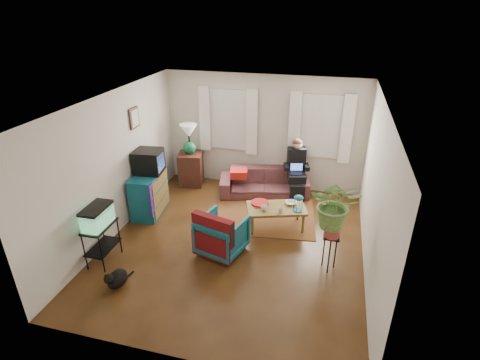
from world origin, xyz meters
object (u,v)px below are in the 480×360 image
(dresser, at_px, (149,193))
(aquarium_stand, at_px, (102,243))
(side_table, at_px, (191,169))
(sofa, at_px, (264,178))
(armchair, at_px, (222,233))
(plant_stand, at_px, (329,252))
(coffee_table, at_px, (276,217))

(dresser, xyz_separation_m, aquarium_stand, (-0.01, -1.69, -0.09))
(side_table, xyz_separation_m, aquarium_stand, (-0.35, -3.15, -0.04))
(sofa, height_order, armchair, sofa)
(side_table, distance_m, plant_stand, 4.11)
(coffee_table, bearing_deg, sofa, 92.44)
(dresser, xyz_separation_m, coffee_table, (2.62, 0.05, -0.21))
(armchair, xyz_separation_m, plant_stand, (1.82, -0.03, -0.05))
(aquarium_stand, distance_m, armchair, 2.00)
(dresser, height_order, armchair, dresser)
(armchair, height_order, plant_stand, armchair)
(sofa, bearing_deg, dresser, -160.68)
(armchair, relative_size, coffee_table, 0.68)
(aquarium_stand, relative_size, armchair, 0.92)
(coffee_table, bearing_deg, side_table, 130.05)
(aquarium_stand, bearing_deg, side_table, 82.63)
(armchair, bearing_deg, coffee_table, -112.86)
(aquarium_stand, distance_m, coffee_table, 3.15)
(sofa, distance_m, plant_stand, 2.80)
(dresser, bearing_deg, coffee_table, -5.38)
(sofa, xyz_separation_m, armchair, (-0.28, -2.31, -0.01))
(side_table, distance_m, armchair, 2.83)
(sofa, bearing_deg, armchair, -110.65)
(dresser, bearing_deg, plant_stand, -21.14)
(plant_stand, bearing_deg, dresser, 165.34)
(aquarium_stand, bearing_deg, armchair, 21.15)
(side_table, distance_m, coffee_table, 2.69)
(aquarium_stand, xyz_separation_m, armchair, (1.85, 0.76, 0.03))
(plant_stand, bearing_deg, aquarium_stand, -168.79)
(sofa, bearing_deg, plant_stand, -70.41)
(sofa, relative_size, dresser, 2.03)
(armchair, xyz_separation_m, coffee_table, (0.78, 0.98, -0.15))
(aquarium_stand, height_order, coffee_table, aquarium_stand)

